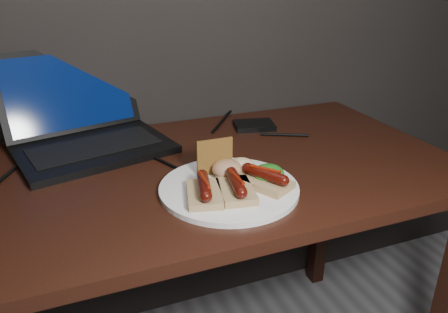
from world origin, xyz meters
TOP-DOWN VIEW (x-y plane):
  - desk at (0.00, 1.38)m, footprint 1.40×0.70m
  - laptop at (-0.19, 1.62)m, footprint 0.45×0.43m
  - hard_drive at (0.30, 1.58)m, footprint 0.13×0.11m
  - desk_cables at (0.02, 1.50)m, footprint 0.87×0.45m
  - plate at (0.08, 1.23)m, footprint 0.35×0.35m
  - bread_sausage_left at (0.01, 1.20)m, footprint 0.10×0.13m
  - bread_sausage_center at (0.08, 1.19)m, footprint 0.09×0.13m
  - bread_sausage_right at (0.15, 1.21)m, footprint 0.12×0.13m
  - crispbread at (0.07, 1.30)m, footprint 0.08×0.01m
  - salad_greens at (0.17, 1.22)m, footprint 0.07×0.07m
  - salsa_mound at (0.09, 1.28)m, footprint 0.07×0.07m
  - coleslaw_mound at (0.13, 1.28)m, footprint 0.06×0.06m

SIDE VIEW (x-z plane):
  - desk at x=0.00m, z-range 0.29..1.04m
  - desk_cables at x=0.02m, z-range 0.75..0.76m
  - plate at x=0.08m, z-range 0.75..0.76m
  - hard_drive at x=0.30m, z-range 0.75..0.77m
  - bread_sausage_left at x=0.01m, z-range 0.76..0.80m
  - bread_sausage_center at x=0.08m, z-range 0.76..0.80m
  - bread_sausage_right at x=0.15m, z-range 0.76..0.80m
  - coleslaw_mound at x=0.13m, z-range 0.76..0.80m
  - salad_greens at x=0.17m, z-range 0.76..0.80m
  - salsa_mound at x=0.09m, z-range 0.76..0.80m
  - laptop at x=-0.19m, z-range 0.68..0.93m
  - crispbread at x=0.07m, z-range 0.76..0.85m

